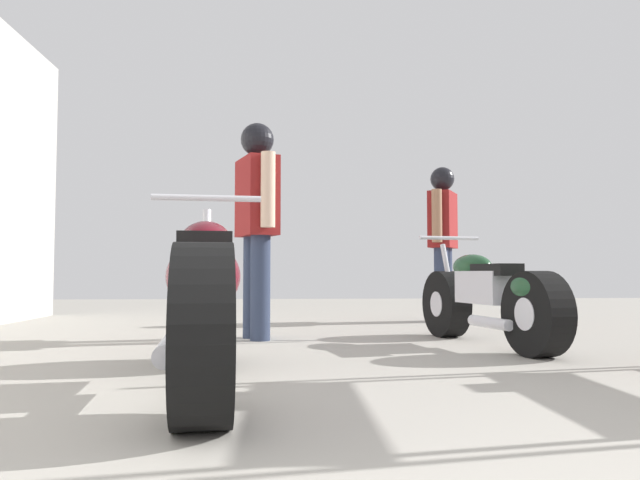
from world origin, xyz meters
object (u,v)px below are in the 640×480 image
(motorcycle_maroon_cruiser, at_px, (204,299))
(mechanic_in_blue, at_px, (443,229))
(motorcycle_black_naked, at_px, (488,298))
(mechanic_with_helmet, at_px, (257,209))

(motorcycle_maroon_cruiser, relative_size, mechanic_in_blue, 1.24)
(motorcycle_maroon_cruiser, xyz_separation_m, mechanic_in_blue, (2.13, 3.75, 0.61))
(motorcycle_maroon_cruiser, distance_m, mechanic_in_blue, 4.35)
(mechanic_in_blue, bearing_deg, motorcycle_maroon_cruiser, -119.54)
(motorcycle_maroon_cruiser, xyz_separation_m, motorcycle_black_naked, (1.86, 1.54, -0.06))
(motorcycle_black_naked, xyz_separation_m, mechanic_in_blue, (0.26, 2.21, 0.67))
(mechanic_with_helmet, bearing_deg, motorcycle_maroon_cruiser, -93.90)
(motorcycle_maroon_cruiser, bearing_deg, mechanic_with_helmet, 86.10)
(motorcycle_black_naked, distance_m, mechanic_with_helmet, 1.95)
(motorcycle_black_naked, relative_size, mechanic_in_blue, 1.05)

